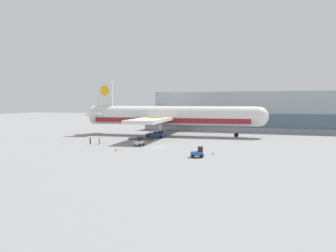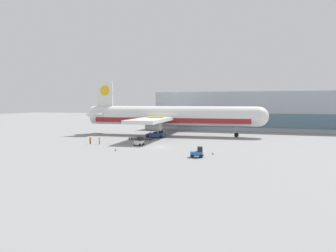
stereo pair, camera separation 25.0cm
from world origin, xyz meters
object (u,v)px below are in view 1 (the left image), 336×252
at_px(scissor_lift_loader, 156,130).
at_px(traffic_cone_far, 116,149).
at_px(airplane_main, 168,116).
at_px(baggage_tug_mid, 139,142).
at_px(baggage_dolly_lead, 134,138).
at_px(traffic_cone_near, 213,153).
at_px(ground_crew_far, 99,140).
at_px(ground_crew_near, 90,140).
at_px(baggage_tug_foreground, 198,153).
at_px(baggage_dolly_second, 148,138).

xyz_separation_m(scissor_lift_loader, traffic_cone_far, (0.58, -26.47, -1.96)).
distance_m(airplane_main, baggage_tug_mid, 24.90).
relative_size(scissor_lift_loader, baggage_dolly_lead, 1.62).
bearing_deg(baggage_dolly_lead, traffic_cone_near, -33.85).
distance_m(baggage_dolly_lead, ground_crew_far, 12.70).
xyz_separation_m(scissor_lift_loader, ground_crew_near, (-10.39, -18.39, -1.18)).
relative_size(baggage_tug_foreground, ground_crew_near, 1.49).
bearing_deg(traffic_cone_near, airplane_main, 121.00).
xyz_separation_m(baggage_dolly_second, traffic_cone_far, (0.86, -20.73, -0.09)).
xyz_separation_m(ground_crew_near, traffic_cone_near, (31.34, -6.51, -0.81)).
distance_m(ground_crew_near, traffic_cone_near, 32.02).
bearing_deg(baggage_tug_foreground, traffic_cone_near, 48.68).
height_order(scissor_lift_loader, baggage_tug_mid, scissor_lift_loader).
bearing_deg(airplane_main, baggage_dolly_lead, -116.89).
bearing_deg(ground_crew_far, airplane_main, -58.25).
relative_size(baggage_tug_foreground, baggage_dolly_second, 0.73).
xyz_separation_m(airplane_main, baggage_dolly_lead, (-5.77, -13.48, -5.45)).
xyz_separation_m(baggage_dolly_lead, ground_crew_near, (-6.10, -12.41, 0.69)).
distance_m(ground_crew_near, traffic_cone_far, 13.65).
distance_m(airplane_main, ground_crew_near, 28.87).
distance_m(scissor_lift_loader, ground_crew_far, 19.85).
relative_size(airplane_main, traffic_cone_far, 93.94).
height_order(baggage_tug_mid, ground_crew_far, baggage_tug_mid).
distance_m(baggage_dolly_second, traffic_cone_near, 28.60).
bearing_deg(scissor_lift_loader, ground_crew_near, -123.19).
relative_size(airplane_main, ground_crew_near, 31.87).
relative_size(baggage_dolly_lead, ground_crew_near, 2.05).
bearing_deg(baggage_tug_foreground, baggage_dolly_second, 113.97).
height_order(baggage_tug_mid, baggage_dolly_second, baggage_tug_mid).
relative_size(baggage_dolly_lead, traffic_cone_near, 6.73).
distance_m(scissor_lift_loader, traffic_cone_far, 26.55).
xyz_separation_m(scissor_lift_loader, baggage_dolly_lead, (-4.29, -5.98, -1.87)).
bearing_deg(baggage_dolly_second, baggage_tug_foreground, -47.85).
bearing_deg(baggage_dolly_second, ground_crew_near, -125.63).
height_order(baggage_tug_foreground, traffic_cone_near, baggage_tug_foreground).
xyz_separation_m(ground_crew_near, ground_crew_far, (2.30, 0.30, 0.01)).
relative_size(airplane_main, ground_crew_far, 31.67).
xyz_separation_m(baggage_tug_foreground, baggage_tug_mid, (-16.84, 12.32, 0.00)).
distance_m(scissor_lift_loader, traffic_cone_near, 32.60).
relative_size(ground_crew_far, traffic_cone_near, 3.30).
bearing_deg(ground_crew_far, traffic_cone_near, -140.97).
relative_size(scissor_lift_loader, baggage_tug_foreground, 2.22).
bearing_deg(scissor_lift_loader, baggage_dolly_lead, -129.37).
height_order(baggage_tug_foreground, baggage_dolly_lead, baggage_tug_foreground).
bearing_deg(airplane_main, baggage_tug_foreground, -68.43).
bearing_deg(traffic_cone_near, traffic_cone_far, -175.60).
xyz_separation_m(airplane_main, traffic_cone_near, (19.47, -32.40, -5.57)).
bearing_deg(ground_crew_near, airplane_main, 177.45).
bearing_deg(ground_crew_near, baggage_dolly_lead, 175.90).
distance_m(airplane_main, ground_crew_far, 27.72).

